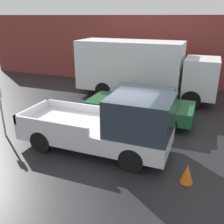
# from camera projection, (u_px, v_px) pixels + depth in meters

# --- Properties ---
(ground_plane) EXTENTS (60.00, 60.00, 0.00)m
(ground_plane) POSITION_uv_depth(u_px,v_px,m) (117.00, 143.00, 9.29)
(ground_plane) COLOR #232326
(building_wall) EXTENTS (28.00, 0.15, 4.50)m
(building_wall) POSITION_uv_depth(u_px,v_px,m) (164.00, 52.00, 16.19)
(building_wall) COLOR brown
(building_wall) RESTS_ON ground
(pickup_truck) EXTENTS (5.23, 2.03, 2.12)m
(pickup_truck) POSITION_uv_depth(u_px,v_px,m) (111.00, 125.00, 8.42)
(pickup_truck) COLOR silver
(pickup_truck) RESTS_ON ground
(car) EXTENTS (4.65, 1.96, 1.49)m
(car) POSITION_uv_depth(u_px,v_px,m) (141.00, 104.00, 11.10)
(car) COLOR #1E592D
(car) RESTS_ON ground
(delivery_truck) EXTENTS (7.63, 2.36, 3.16)m
(delivery_truck) POSITION_uv_depth(u_px,v_px,m) (141.00, 68.00, 13.98)
(delivery_truck) COLOR white
(delivery_truck) RESTS_ON ground
(parking_sign) EXTENTS (0.30, 0.07, 2.10)m
(parking_sign) POSITION_uv_depth(u_px,v_px,m) (1.00, 107.00, 9.48)
(parking_sign) COLOR gray
(parking_sign) RESTS_ON ground
(newspaper_box) EXTENTS (0.45, 0.40, 1.06)m
(newspaper_box) POSITION_uv_depth(u_px,v_px,m) (191.00, 81.00, 15.89)
(newspaper_box) COLOR #194CB2
(newspaper_box) RESTS_ON ground
(traffic_cone) EXTENTS (0.37, 0.37, 0.57)m
(traffic_cone) POSITION_uv_depth(u_px,v_px,m) (187.00, 174.00, 7.02)
(traffic_cone) COLOR orange
(traffic_cone) RESTS_ON ground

